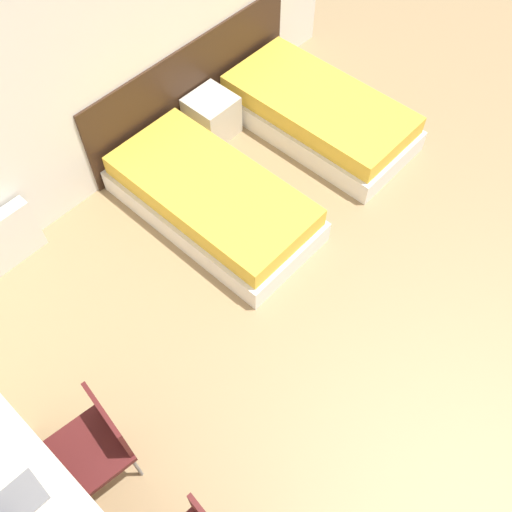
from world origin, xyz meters
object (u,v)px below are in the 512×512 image
object	(u,v)px
nightstand	(212,116)
laptop	(1,510)
bed_near_window	(212,199)
chair_near_laptop	(93,444)
bed_near_door	(318,114)

from	to	relation	value
nightstand	laptop	xyz separation A→B (m)	(-3.45, -1.85, 0.59)
bed_near_window	chair_near_laptop	size ratio (longest dim) A/B	2.25
bed_near_window	chair_near_laptop	xyz separation A→B (m)	(-2.11, -1.05, 0.28)
bed_near_window	chair_near_laptop	bearing A→B (deg)	-153.62
bed_near_window	laptop	size ratio (longest dim) A/B	5.28
nightstand	laptop	size ratio (longest dim) A/B	1.18
bed_near_door	laptop	world-z (taller)	laptop
bed_near_door	nightstand	distance (m)	1.08
laptop	bed_near_window	bearing A→B (deg)	24.74
chair_near_laptop	laptop	size ratio (longest dim) A/B	2.34
bed_near_window	bed_near_door	size ratio (longest dim) A/B	1.00
bed_near_window	nightstand	distance (m)	1.08
chair_near_laptop	nightstand	bearing A→B (deg)	40.46
bed_near_door	laptop	size ratio (longest dim) A/B	5.28
bed_near_door	chair_near_laptop	bearing A→B (deg)	-163.94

